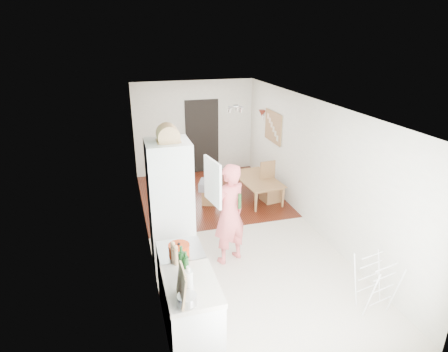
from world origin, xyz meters
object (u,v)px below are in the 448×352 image
stool (209,196)px  drying_rack (375,285)px  person (229,206)px  dining_table (258,190)px  dining_chair (271,183)px

stool → drying_rack: (1.39, -3.97, 0.21)m
person → dining_table: 2.75m
stool → drying_rack: drying_rack is taller
dining_table → drying_rack: drying_rack is taller
person → stool: 2.41m
person → stool: (0.20, 2.25, -0.83)m
person → stool: size_ratio=5.34×
person → dining_chair: person is taller
dining_table → stool: dining_table is taller
person → dining_table: (1.36, 2.25, -0.81)m
dining_chair → drying_rack: (-0.01, -3.74, -0.06)m
person → stool: person is taller
dining_table → drying_rack: bearing=178.2°
person → stool: bearing=-117.4°
dining_table → drying_rack: 3.97m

